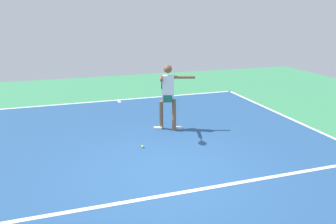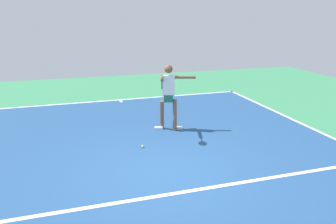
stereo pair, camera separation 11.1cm
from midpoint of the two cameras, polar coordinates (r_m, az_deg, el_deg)
The scene contains 7 objects.
ground_plane at distance 6.83m, azimuth 0.38°, elevation -10.45°, with size 22.32×22.32×0.00m, color #388456.
court_surface at distance 6.82m, azimuth 0.38°, elevation -10.43°, with size 9.50×12.36×0.00m, color navy.
court_line_baseline_near at distance 12.45m, azimuth -8.11°, elevation 2.12°, with size 9.50×0.10×0.01m, color white.
court_line_service at distance 6.13m, azimuth 2.80°, elevation -13.84°, with size 7.12×0.10×0.01m, color white.
court_line_centre_mark at distance 12.26m, azimuth -7.96°, elevation 1.89°, with size 0.10×0.30×0.01m, color white.
tennis_player at distance 8.87m, azimuth 0.47°, elevation 3.38°, with size 1.19×1.19×1.84m.
tennis_ball_by_baseline at distance 7.99m, azimuth -4.07°, elevation -6.01°, with size 0.07×0.07×0.07m, color #CCE033.
Camera 2 is at (1.77, 5.80, 3.13)m, focal length 34.93 mm.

